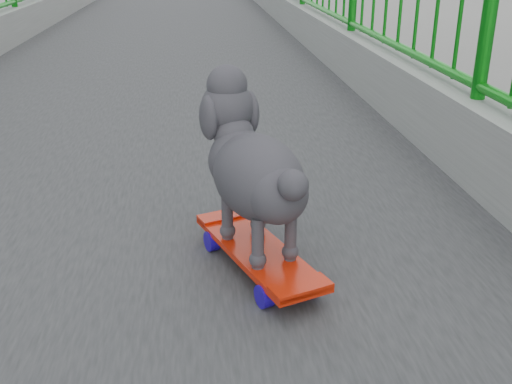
{
  "coord_description": "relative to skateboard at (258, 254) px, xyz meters",
  "views": [
    {
      "loc": [
        0.31,
        -0.2,
        7.86
      ],
      "look_at": [
        0.46,
        1.33,
        7.22
      ],
      "focal_mm": 42.0,
      "sensor_mm": 36.0,
      "label": 1
    }
  ],
  "objects": [
    {
      "name": "skateboard",
      "position": [
        0.0,
        0.0,
        0.0
      ],
      "size": [
        0.34,
        0.55,
        0.07
      ],
      "rotation": [
        0.0,
        0.0,
        0.37
      ],
      "color": "red",
      "rests_on": "footbridge"
    },
    {
      "name": "poodle",
      "position": [
        -0.01,
        0.03,
        0.25
      ],
      "size": [
        0.32,
        0.49,
        0.43
      ],
      "rotation": [
        0.0,
        0.0,
        0.37
      ],
      "color": "#2B292E",
      "rests_on": "skateboard"
    }
  ]
}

